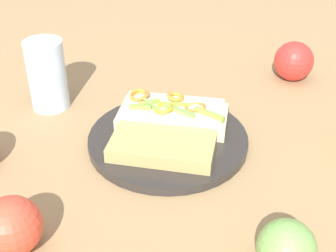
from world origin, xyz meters
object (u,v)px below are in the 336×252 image
apple_0 (12,226)px  apple_3 (294,61)px  drinking_glass (47,75)px  plate (168,140)px  sandwich (172,114)px  apple_2 (286,248)px  bread_slice_side (163,145)px

apple_0 → apple_3: (0.35, 0.54, 0.00)m
apple_3 → drinking_glass: bearing=-156.1°
plate → drinking_glass: (-0.24, 0.08, 0.06)m
plate → sandwich: size_ratio=1.43×
apple_0 → drinking_glass: bearing=105.5°
sandwich → drinking_glass: drinking_glass is taller
sandwich → apple_0: size_ratio=2.41×
apple_2 → apple_3: apple_3 is taller
apple_2 → sandwich: bearing=124.7°
apple_2 → apple_3: size_ratio=0.89×
apple_3 → drinking_glass: drinking_glass is taller
plate → sandwich: (-0.00, 0.04, 0.02)m
apple_2 → apple_0: bearing=-174.6°
apple_0 → apple_2: 0.33m
apple_2 → apple_3: (0.02, 0.51, 0.00)m
drinking_glass → plate: bearing=-18.3°
bread_slice_side → apple_3: (0.21, 0.32, 0.01)m
sandwich → apple_0: apple_0 is taller
sandwich → bread_slice_side: 0.09m
bread_slice_side → apple_2: size_ratio=2.29×
bread_slice_side → apple_2: 0.26m
apple_0 → apple_2: bearing=5.4°
sandwich → bread_slice_side: (0.00, -0.09, -0.01)m
bread_slice_side → apple_3: bearing=57.5°
apple_0 → plate: bearing=61.0°
sandwich → apple_3: 0.31m
sandwich → apple_2: (0.19, -0.27, 0.00)m
plate → apple_2: apple_2 is taller
plate → apple_2: 0.30m
sandwich → bread_slice_side: size_ratio=1.14×
apple_2 → drinking_glass: 0.53m
plate → bread_slice_side: bearing=-89.1°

